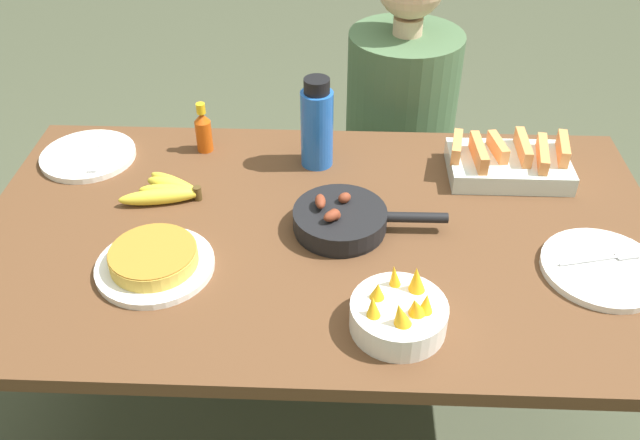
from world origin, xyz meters
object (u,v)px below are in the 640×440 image
object	(u,v)px
frittata_plate_center	(154,261)
empty_plate_far_left	(88,156)
empty_plate_near_front	(602,268)
water_bottle	(317,125)
hot_sauce_bottle	(203,130)
melon_tray	(509,163)
skillet	(342,219)
person_figure	(397,157)
fruit_bowl_mango	(399,313)
banana_bunch	(169,190)

from	to	relation	value
frittata_plate_center	empty_plate_far_left	world-z (taller)	frittata_plate_center
empty_plate_near_front	empty_plate_far_left	size ratio (longest dim) A/B	1.04
empty_plate_near_front	water_bottle	size ratio (longest dim) A/B	1.07
water_bottle	hot_sauce_bottle	world-z (taller)	water_bottle
melon_tray	empty_plate_near_front	bearing A→B (deg)	-69.49
skillet	person_figure	bearing A→B (deg)	75.09
person_figure	empty_plate_far_left	bearing A→B (deg)	-153.28
frittata_plate_center	fruit_bowl_mango	size ratio (longest dim) A/B	1.34
melon_tray	person_figure	size ratio (longest dim) A/B	0.27
melon_tray	fruit_bowl_mango	world-z (taller)	fruit_bowl_mango
empty_plate_far_left	water_bottle	size ratio (longest dim) A/B	1.02
empty_plate_far_left	skillet	bearing A→B (deg)	-22.10
melon_tray	fruit_bowl_mango	distance (m)	0.62
melon_tray	hot_sauce_bottle	distance (m)	0.80
melon_tray	hot_sauce_bottle	world-z (taller)	hot_sauce_bottle
frittata_plate_center	water_bottle	distance (m)	0.55
empty_plate_far_left	fruit_bowl_mango	distance (m)	0.98
fruit_bowl_mango	empty_plate_near_front	bearing A→B (deg)	21.86
banana_bunch	person_figure	size ratio (longest dim) A/B	0.18
empty_plate_near_front	person_figure	world-z (taller)	person_figure
fruit_bowl_mango	water_bottle	xyz separation A→B (m)	(-0.18, 0.58, 0.08)
skillet	water_bottle	size ratio (longest dim) A/B	1.46
fruit_bowl_mango	melon_tray	bearing A→B (deg)	60.56
melon_tray	frittata_plate_center	distance (m)	0.91
banana_bunch	person_figure	world-z (taller)	person_figure
frittata_plate_center	empty_plate_far_left	xyz separation A→B (m)	(-0.28, 0.43, -0.01)
empty_plate_near_front	frittata_plate_center	bearing A→B (deg)	-178.23
water_bottle	banana_bunch	bearing A→B (deg)	-154.86
melon_tray	empty_plate_far_left	bearing A→B (deg)	178.35
frittata_plate_center	water_bottle	bearing A→B (deg)	52.58
banana_bunch	melon_tray	size ratio (longest dim) A/B	0.66
melon_tray	empty_plate_near_front	world-z (taller)	melon_tray
melon_tray	water_bottle	xyz separation A→B (m)	(-0.49, 0.03, 0.08)
hot_sauce_bottle	empty_plate_far_left	bearing A→B (deg)	-169.58
fruit_bowl_mango	person_figure	world-z (taller)	person_figure
frittata_plate_center	person_figure	xyz separation A→B (m)	(0.58, 0.86, -0.27)
empty_plate_near_front	hot_sauce_bottle	size ratio (longest dim) A/B	1.85
banana_bunch	skillet	bearing A→B (deg)	-14.69
empty_plate_near_front	person_figure	size ratio (longest dim) A/B	0.23
water_bottle	hot_sauce_bottle	size ratio (longest dim) A/B	1.73
empty_plate_near_front	melon_tray	bearing A→B (deg)	110.51
melon_tray	frittata_plate_center	size ratio (longest dim) A/B	1.21
banana_bunch	melon_tray	bearing A→B (deg)	8.90
banana_bunch	hot_sauce_bottle	bearing A→B (deg)	77.31
skillet	empty_plate_near_front	size ratio (longest dim) A/B	1.37
skillet	hot_sauce_bottle	bearing A→B (deg)	137.95
banana_bunch	empty_plate_far_left	world-z (taller)	banana_bunch
melon_tray	frittata_plate_center	bearing A→B (deg)	-154.20
water_bottle	hot_sauce_bottle	xyz separation A→B (m)	(-0.30, 0.05, -0.05)
melon_tray	empty_plate_near_front	size ratio (longest dim) A/B	1.19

